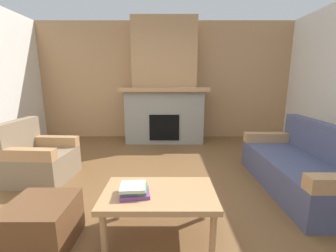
# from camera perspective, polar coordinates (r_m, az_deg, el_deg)

# --- Properties ---
(ground) EXTENTS (9.00, 9.00, 0.00)m
(ground) POSITION_cam_1_polar(r_m,az_deg,el_deg) (2.82, -1.45, -18.02)
(ground) COLOR brown
(wall_back_wood_panel) EXTENTS (6.00, 0.12, 2.70)m
(wall_back_wood_panel) POSITION_cam_1_polar(r_m,az_deg,el_deg) (5.44, -0.57, 11.37)
(wall_back_wood_panel) COLOR tan
(wall_back_wood_panel) RESTS_ON ground
(fireplace) EXTENTS (1.90, 0.82, 2.70)m
(fireplace) POSITION_cam_1_polar(r_m,az_deg,el_deg) (5.07, -0.63, 9.21)
(fireplace) COLOR gray
(fireplace) RESTS_ON ground
(couch) EXTENTS (0.85, 1.80, 0.85)m
(couch) POSITION_cam_1_polar(r_m,az_deg,el_deg) (3.39, 31.52, -9.20)
(couch) COLOR #474C6B
(couch) RESTS_ON ground
(armchair) EXTENTS (0.81, 0.81, 0.85)m
(armchair) POSITION_cam_1_polar(r_m,az_deg,el_deg) (3.67, -29.91, -7.37)
(armchair) COLOR #847056
(armchair) RESTS_ON ground
(coffee_table) EXTENTS (1.00, 0.60, 0.43)m
(coffee_table) POSITION_cam_1_polar(r_m,az_deg,el_deg) (2.08, -1.97, -17.81)
(coffee_table) COLOR tan
(coffee_table) RESTS_ON ground
(ottoman) EXTENTS (0.52, 0.52, 0.40)m
(ottoman) POSITION_cam_1_polar(r_m,az_deg,el_deg) (2.33, -29.29, -20.93)
(ottoman) COLOR brown
(ottoman) RESTS_ON ground
(book_stack_near_edge) EXTENTS (0.28, 0.24, 0.09)m
(book_stack_near_edge) POSITION_cam_1_polar(r_m,az_deg,el_deg) (2.01, -8.39, -15.94)
(book_stack_near_edge) COLOR #7A3D84
(book_stack_near_edge) RESTS_ON coffee_table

